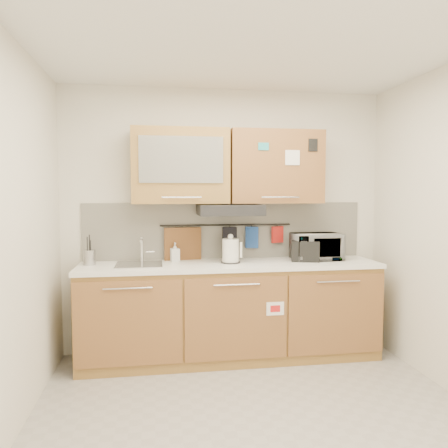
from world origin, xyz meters
name	(u,v)px	position (x,y,z in m)	size (l,w,h in m)	color
floor	(259,422)	(0.00, 0.00, 0.00)	(3.20, 3.20, 0.00)	#9E9993
ceiling	(262,35)	(0.00, 0.00, 2.60)	(3.20, 3.20, 0.00)	white
wall_back	(226,221)	(0.00, 1.50, 1.30)	(3.20, 3.20, 0.00)	silver
wall_left	(6,239)	(-1.60, 0.00, 1.30)	(3.00, 3.00, 0.00)	silver
base_cabinet	(231,316)	(0.00, 1.19, 0.41)	(2.80, 0.64, 0.88)	#A6783A
countertop	(231,265)	(0.00, 1.19, 0.90)	(2.82, 0.62, 0.04)	white
backsplash	(226,231)	(0.00, 1.49, 1.20)	(2.80, 0.02, 0.56)	silver
upper_cabinets	(228,167)	(0.00, 1.32, 1.83)	(1.82, 0.37, 0.70)	#A6783A
range_hood	(230,210)	(0.00, 1.25, 1.42)	(0.60, 0.46, 0.10)	black
sink	(139,264)	(-0.85, 1.21, 0.92)	(0.42, 0.40, 0.26)	silver
utensil_rail	(226,225)	(0.00, 1.45, 1.26)	(0.02, 0.02, 1.30)	black
utensil_crock	(89,257)	(-1.30, 1.28, 0.99)	(0.14, 0.14, 0.28)	#AEADB2
kettle	(231,251)	(0.00, 1.19, 1.03)	(0.20, 0.18, 0.28)	white
toaster	(305,251)	(0.73, 1.18, 1.02)	(0.29, 0.22, 0.20)	black
microwave	(316,247)	(0.87, 1.27, 1.05)	(0.47, 0.32, 0.26)	#999999
soap_bottle	(175,252)	(-0.52, 1.37, 1.01)	(0.08, 0.08, 0.18)	#999999
cutting_board	(183,250)	(-0.44, 1.44, 1.02)	(0.36, 0.03, 0.45)	brown
oven_mitt	(252,237)	(0.26, 1.44, 1.13)	(0.13, 0.03, 0.21)	navy
dark_pouch	(230,238)	(0.03, 1.44, 1.13)	(0.14, 0.04, 0.22)	black
pot_holder	(277,235)	(0.52, 1.44, 1.16)	(0.13, 0.02, 0.16)	#AD1B17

